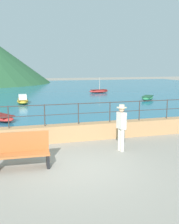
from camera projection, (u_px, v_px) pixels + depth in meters
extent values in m
plane|color=gray|center=(81.00, 169.00, 8.15)|extent=(120.00, 120.00, 0.00)
cube|color=tan|center=(62.00, 133.00, 11.12)|extent=(20.00, 0.56, 0.70)
cylinder|color=#383330|center=(8.00, 117.00, 10.41)|extent=(0.04, 0.04, 0.90)
cylinder|color=#383330|center=(45.00, 115.00, 10.79)|extent=(0.04, 0.04, 0.90)
cylinder|color=#383330|center=(78.00, 114.00, 11.18)|extent=(0.04, 0.04, 0.90)
cylinder|color=#383330|center=(110.00, 112.00, 11.56)|extent=(0.04, 0.04, 0.90)
cylinder|color=#383330|center=(139.00, 110.00, 11.95)|extent=(0.04, 0.04, 0.90)
cylinder|color=#383330|center=(167.00, 109.00, 12.33)|extent=(0.04, 0.04, 0.90)
cylinder|color=#383330|center=(62.00, 104.00, 10.91)|extent=(18.40, 0.04, 0.04)
cylinder|color=#383330|center=(62.00, 114.00, 10.98)|extent=(18.40, 0.03, 0.03)
cube|color=#236B89|center=(29.00, 91.00, 32.61)|extent=(64.00, 44.32, 0.06)
cube|color=#B76633|center=(22.00, 155.00, 8.11)|extent=(1.72, 0.59, 0.06)
cube|color=#B76633|center=(21.00, 142.00, 8.26)|extent=(1.70, 0.22, 0.64)
cube|color=black|center=(48.00, 160.00, 8.33)|extent=(0.10, 0.47, 0.43)
cylinder|color=beige|center=(120.00, 139.00, 9.94)|extent=(0.15, 0.15, 0.86)
cylinder|color=beige|center=(122.00, 140.00, 9.78)|extent=(0.15, 0.15, 0.86)
cube|color=beige|center=(121.00, 120.00, 9.73)|extent=(0.29, 0.40, 0.60)
cylinder|color=beige|center=(118.00, 120.00, 9.95)|extent=(0.09, 0.09, 0.52)
cylinder|color=beige|center=(125.00, 123.00, 9.53)|extent=(0.09, 0.09, 0.52)
sphere|color=beige|center=(122.00, 109.00, 9.66)|extent=(0.22, 0.22, 0.22)
cylinder|color=beige|center=(122.00, 107.00, 9.65)|extent=(0.38, 0.38, 0.02)
cylinder|color=beige|center=(122.00, 106.00, 9.64)|extent=(0.20, 0.20, 0.10)
ellipsoid|color=red|center=(99.00, 91.00, 30.48)|extent=(2.39, 1.15, 0.36)
cube|color=maroon|center=(99.00, 90.00, 30.45)|extent=(1.91, 0.97, 0.06)
cylinder|color=#B2A899|center=(100.00, 83.00, 30.36)|extent=(0.06, 0.06, 1.40)
ellipsoid|color=gold|center=(23.00, 101.00, 21.94)|extent=(0.91, 2.30, 0.36)
cube|color=brown|center=(23.00, 99.00, 21.92)|extent=(0.77, 1.84, 0.06)
cube|color=silver|center=(23.00, 97.00, 21.64)|extent=(0.63, 0.80, 0.40)
ellipsoid|color=red|center=(0.00, 118.00, 14.96)|extent=(2.01, 2.42, 0.36)
cube|color=maroon|center=(0.00, 115.00, 14.93)|extent=(1.65, 1.96, 0.06)
ellipsoid|color=#338C59|center=(148.00, 98.00, 24.17)|extent=(2.16, 2.35, 0.36)
cube|color=#1C4D31|center=(148.00, 96.00, 24.14)|extent=(1.76, 1.91, 0.06)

